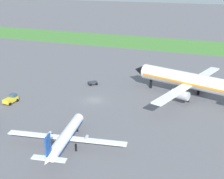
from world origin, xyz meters
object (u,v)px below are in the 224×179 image
Objects in this scene: pushback_tug_by_runway at (11,99)px; airplane_foreground_turboprop at (66,136)px; baggage_cart_midfield at (93,83)px; airplane_midfield_jet at (190,81)px.

airplane_foreground_turboprop is at bearing -117.40° from pushback_tug_by_runway.
airplane_foreground_turboprop is 33.46m from baggage_cart_midfield.
airplane_foreground_turboprop reaches higher than pushback_tug_by_runway.
baggage_cart_midfield is (-26.23, -0.14, -3.67)m from airplane_midfield_jet.
airplane_midfield_jet reaches higher than baggage_cart_midfield.
baggage_cart_midfield is (-9.61, 32.00, -1.77)m from airplane_foreground_turboprop.
airplane_midfield_jet is 8.79× the size of pushback_tug_by_runway.
airplane_midfield_jet is 1.53× the size of airplane_foreground_turboprop.
baggage_cart_midfield is at bearing 17.14° from airplane_midfield_jet.
baggage_cart_midfield is at bearing 7.25° from airplane_foreground_turboprop.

